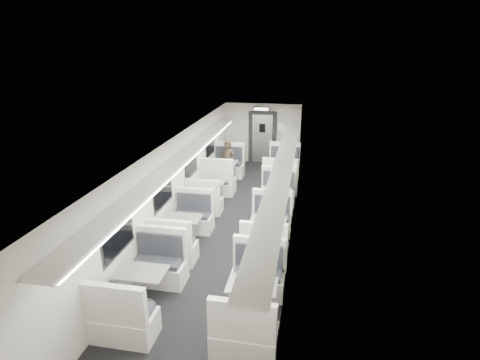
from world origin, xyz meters
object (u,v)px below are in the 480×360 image
at_px(booth_left_b, 211,192).
at_px(exit_sign, 261,109).
at_px(vestibule_door, 262,138).
at_px(booth_right_c, 268,233).
at_px(booth_right_b, 275,202).
at_px(passenger, 228,162).
at_px(booth_right_a, 282,173).
at_px(booth_left_c, 184,231).
at_px(booth_left_d, 143,289).
at_px(booth_right_d, 252,302).
at_px(booth_left_a, 223,173).

distance_m(booth_left_b, exit_sign, 4.47).
xyz_separation_m(booth_left_b, vestibule_door, (1.00, 4.40, 0.69)).
bearing_deg(booth_right_c, booth_right_b, 90.00).
bearing_deg(exit_sign, passenger, -112.60).
bearing_deg(booth_right_b, booth_left_b, 165.78).
height_order(booth_right_a, passenger, passenger).
bearing_deg(passenger, booth_left_c, -77.89).
relative_size(booth_left_d, exit_sign, 3.45).
distance_m(booth_right_b, booth_right_d, 4.43).
bearing_deg(booth_left_c, booth_left_b, 90.00).
height_order(booth_right_c, exit_sign, exit_sign).
distance_m(booth_left_a, booth_right_b, 2.94).
bearing_deg(booth_right_b, booth_left_d, -114.29).
distance_m(booth_right_b, booth_right_c, 1.88).
xyz_separation_m(booth_right_a, booth_right_d, (0.00, -6.98, -0.04)).
xyz_separation_m(booth_right_b, passenger, (-1.87, 2.32, 0.38)).
bearing_deg(booth_left_c, booth_right_a, 66.74).
bearing_deg(booth_right_d, vestibule_door, 96.11).
relative_size(booth_left_b, booth_right_b, 0.95).
distance_m(booth_left_b, booth_right_b, 2.06).
bearing_deg(booth_left_d, booth_left_a, 90.00).
relative_size(booth_left_d, booth_right_d, 1.03).
height_order(booth_left_b, booth_left_d, booth_left_d).
relative_size(booth_left_a, booth_left_b, 1.16).
relative_size(booth_left_a, booth_right_d, 1.10).
xyz_separation_m(booth_left_a, booth_right_b, (2.00, -2.15, -0.04)).
bearing_deg(passenger, booth_right_a, 20.61).
xyz_separation_m(booth_left_a, passenger, (0.13, 0.17, 0.34)).
height_order(booth_left_a, passenger, passenger).
xyz_separation_m(booth_left_a, vestibule_door, (1.00, 2.75, 0.63)).
xyz_separation_m(booth_left_c, booth_right_a, (2.00, 4.65, 0.04)).
xyz_separation_m(booth_left_d, exit_sign, (1.00, 8.85, 1.90)).
xyz_separation_m(booth_right_c, exit_sign, (-1.00, 6.29, 1.91)).
bearing_deg(exit_sign, booth_left_b, -104.34).
height_order(booth_right_a, booth_right_d, booth_right_a).
bearing_deg(booth_right_d, booth_right_b, 90.00).
xyz_separation_m(booth_right_a, booth_right_b, (0.00, -2.55, -0.03)).
height_order(booth_left_c, booth_right_c, booth_right_c).
height_order(booth_left_b, booth_right_c, booth_right_c).
bearing_deg(booth_right_c, booth_left_b, 130.02).
relative_size(booth_left_a, vestibule_door, 1.09).
distance_m(booth_left_c, booth_left_d, 2.33).
xyz_separation_m(booth_left_b, booth_right_a, (2.00, 2.04, 0.05)).
bearing_deg(booth_left_b, booth_left_d, -90.00).
bearing_deg(passenger, booth_right_d, -60.75).
height_order(booth_right_d, exit_sign, exit_sign).
relative_size(booth_left_b, booth_left_d, 0.93).
bearing_deg(booth_left_b, exit_sign, 75.66).
bearing_deg(exit_sign, booth_right_a, -61.87).
xyz_separation_m(booth_left_a, exit_sign, (1.00, 2.26, 1.87)).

